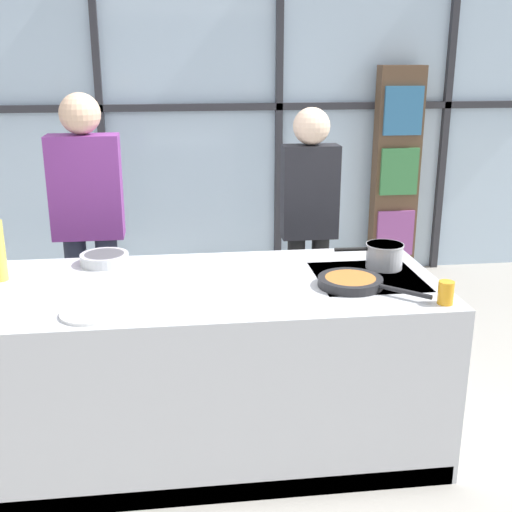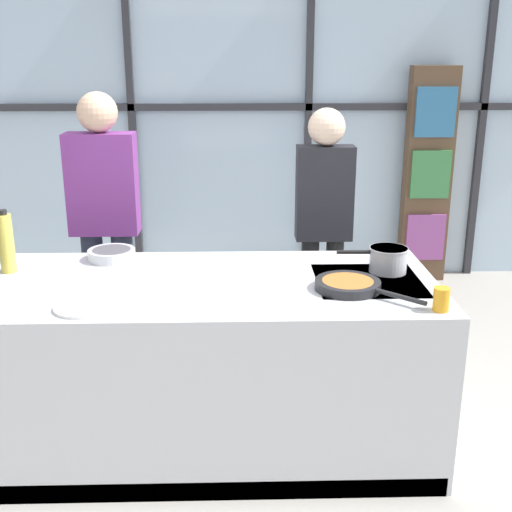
{
  "view_description": "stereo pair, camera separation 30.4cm",
  "coord_description": "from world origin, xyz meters",
  "px_view_note": "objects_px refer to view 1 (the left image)",
  "views": [
    {
      "loc": [
        -0.15,
        -2.98,
        1.98
      ],
      "look_at": [
        0.24,
        0.1,
        1.0
      ],
      "focal_mm": 45.0,
      "sensor_mm": 36.0,
      "label": 1
    },
    {
      "loc": [
        0.15,
        -3.0,
        1.98
      ],
      "look_at": [
        0.24,
        0.1,
        1.0
      ],
      "focal_mm": 45.0,
      "sensor_mm": 36.0,
      "label": 2
    }
  ],
  "objects_px": {
    "spectator_center_left": "(309,215)",
    "white_plate": "(91,313)",
    "juice_glass_near": "(446,293)",
    "frying_pan": "(352,282)",
    "mixing_bowl": "(105,258)",
    "saucepan": "(384,255)",
    "spectator_far_left": "(88,216)"
  },
  "relations": [
    {
      "from": "spectator_center_left",
      "to": "white_plate",
      "type": "bearing_deg",
      "value": 47.0
    },
    {
      "from": "juice_glass_near",
      "to": "white_plate",
      "type": "bearing_deg",
      "value": 177.41
    },
    {
      "from": "frying_pan",
      "to": "juice_glass_near",
      "type": "relative_size",
      "value": 4.37
    },
    {
      "from": "frying_pan",
      "to": "mixing_bowl",
      "type": "relative_size",
      "value": 1.81
    },
    {
      "from": "mixing_bowl",
      "to": "juice_glass_near",
      "type": "relative_size",
      "value": 2.41
    },
    {
      "from": "spectator_center_left",
      "to": "frying_pan",
      "type": "bearing_deg",
      "value": 88.91
    },
    {
      "from": "frying_pan",
      "to": "mixing_bowl",
      "type": "distance_m",
      "value": 1.33
    },
    {
      "from": "frying_pan",
      "to": "saucepan",
      "type": "distance_m",
      "value": 0.35
    },
    {
      "from": "spectator_center_left",
      "to": "frying_pan",
      "type": "relative_size",
      "value": 3.57
    },
    {
      "from": "juice_glass_near",
      "to": "frying_pan",
      "type": "bearing_deg",
      "value": 142.57
    },
    {
      "from": "spectator_center_left",
      "to": "white_plate",
      "type": "height_order",
      "value": "spectator_center_left"
    },
    {
      "from": "frying_pan",
      "to": "white_plate",
      "type": "bearing_deg",
      "value": -170.45
    },
    {
      "from": "frying_pan",
      "to": "juice_glass_near",
      "type": "xyz_separation_m",
      "value": [
        0.36,
        -0.28,
        0.03
      ]
    },
    {
      "from": "white_plate",
      "to": "spectator_far_left",
      "type": "bearing_deg",
      "value": 97.1
    },
    {
      "from": "spectator_far_left",
      "to": "saucepan",
      "type": "distance_m",
      "value": 1.84
    },
    {
      "from": "frying_pan",
      "to": "saucepan",
      "type": "relative_size",
      "value": 1.27
    },
    {
      "from": "mixing_bowl",
      "to": "juice_glass_near",
      "type": "height_order",
      "value": "juice_glass_near"
    },
    {
      "from": "saucepan",
      "to": "mixing_bowl",
      "type": "relative_size",
      "value": 1.42
    },
    {
      "from": "white_plate",
      "to": "juice_glass_near",
      "type": "xyz_separation_m",
      "value": [
        1.57,
        -0.07,
        0.05
      ]
    },
    {
      "from": "spectator_far_left",
      "to": "white_plate",
      "type": "height_order",
      "value": "spectator_far_left"
    },
    {
      "from": "spectator_center_left",
      "to": "mixing_bowl",
      "type": "bearing_deg",
      "value": 26.17
    },
    {
      "from": "spectator_far_left",
      "to": "mixing_bowl",
      "type": "bearing_deg",
      "value": 104.03
    },
    {
      "from": "spectator_far_left",
      "to": "juice_glass_near",
      "type": "height_order",
      "value": "spectator_far_left"
    },
    {
      "from": "spectator_far_left",
      "to": "mixing_bowl",
      "type": "distance_m",
      "value": 0.64
    },
    {
      "from": "saucepan",
      "to": "white_plate",
      "type": "distance_m",
      "value": 1.53
    },
    {
      "from": "spectator_far_left",
      "to": "white_plate",
      "type": "distance_m",
      "value": 1.34
    },
    {
      "from": "spectator_far_left",
      "to": "spectator_center_left",
      "type": "distance_m",
      "value": 1.4
    },
    {
      "from": "white_plate",
      "to": "saucepan",
      "type": "bearing_deg",
      "value": 17.48
    },
    {
      "from": "spectator_far_left",
      "to": "saucepan",
      "type": "bearing_deg",
      "value": 151.89
    },
    {
      "from": "saucepan",
      "to": "juice_glass_near",
      "type": "bearing_deg",
      "value": -77.48
    },
    {
      "from": "frying_pan",
      "to": "saucepan",
      "type": "bearing_deg",
      "value": 46.42
    },
    {
      "from": "spectator_far_left",
      "to": "juice_glass_near",
      "type": "relative_size",
      "value": 16.54
    }
  ]
}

